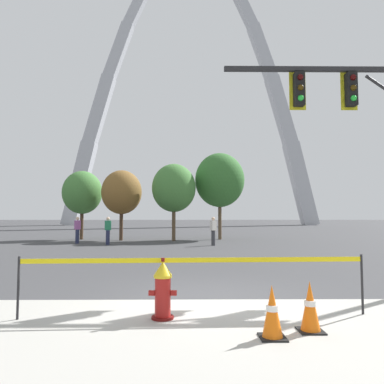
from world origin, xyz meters
TOP-DOWN VIEW (x-y plane):
  - ground_plane at (0.00, 0.00)m, footprint 240.00×240.00m
  - fire_hydrant at (-0.78, -1.44)m, footprint 0.46×0.48m
  - caution_tape_barrier at (-0.26, -1.35)m, footprint 5.78×0.29m
  - traffic_cone_by_hydrant at (0.79, -2.38)m, footprint 0.36×0.36m
  - traffic_cone_mid_sidewalk at (1.41, -2.11)m, footprint 0.36×0.36m
  - monument_arch at (-0.00, 53.43)m, footprint 43.60×2.41m
  - tree_far_left at (-7.82, 17.59)m, footprint 2.74×2.74m
  - tree_left_mid at (-4.88, 16.64)m, footprint 2.70×2.70m
  - tree_center_left at (-1.33, 16.29)m, footprint 2.93×2.93m
  - tree_center_right at (1.85, 17.54)m, footprint 3.47×3.47m
  - pedestrian_walking_left at (-4.96, 13.04)m, footprint 0.35×0.23m
  - pedestrian_standing_center at (1.03, 12.55)m, footprint 0.39×0.38m
  - pedestrian_walking_right at (-7.00, 14.01)m, footprint 0.39×0.36m

SIDE VIEW (x-z plane):
  - ground_plane at x=0.00m, z-range 0.00..0.00m
  - traffic_cone_by_hydrant at x=0.79m, z-range -0.01..0.72m
  - traffic_cone_mid_sidewalk at x=1.41m, z-range -0.01..0.72m
  - fire_hydrant at x=-0.78m, z-range -0.03..0.96m
  - caution_tape_barrier at x=-0.26m, z-range 0.20..1.22m
  - pedestrian_walking_left at x=-4.96m, z-range 0.02..1.61m
  - pedestrian_standing_center at x=1.03m, z-range 0.02..1.61m
  - pedestrian_walking_right at x=-7.00m, z-range 0.02..1.61m
  - tree_left_mid at x=-4.88m, z-range 0.87..5.60m
  - tree_far_left at x=-7.82m, z-range 0.88..5.68m
  - tree_center_left at x=-1.33m, z-range 0.94..6.06m
  - tree_center_right at x=1.85m, z-range 1.12..7.19m
  - monument_arch at x=0.00m, z-range -3.39..46.66m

